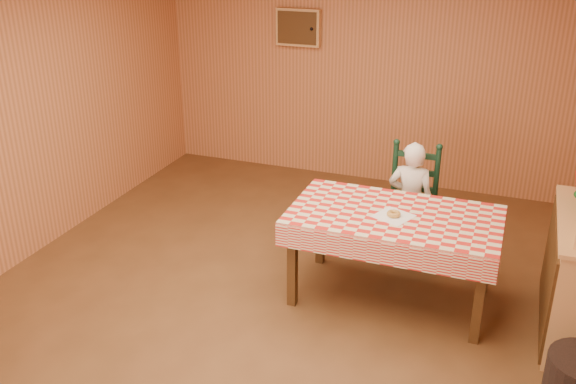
% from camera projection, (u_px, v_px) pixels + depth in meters
% --- Properties ---
extents(ground, '(6.00, 6.00, 0.00)m').
position_uv_depth(ground, '(279.00, 309.00, 5.17)').
color(ground, brown).
rests_on(ground, ground).
extents(cabin_walls, '(5.10, 6.05, 2.65)m').
position_uv_depth(cabin_walls, '(303.00, 71.00, 4.91)').
color(cabin_walls, '#C17545').
rests_on(cabin_walls, ground).
extents(dining_table, '(1.66, 0.96, 0.77)m').
position_uv_depth(dining_table, '(394.00, 223.00, 5.06)').
color(dining_table, '#492D13').
rests_on(dining_table, ground).
extents(ladder_chair, '(0.44, 0.40, 1.08)m').
position_uv_depth(ladder_chair, '(411.00, 205.00, 5.81)').
color(ladder_chair, black).
rests_on(ladder_chair, ground).
extents(seated_child, '(0.41, 0.27, 1.12)m').
position_uv_depth(seated_child, '(410.00, 202.00, 5.74)').
color(seated_child, white).
rests_on(seated_child, ground).
extents(napkin, '(0.34, 0.34, 0.00)m').
position_uv_depth(napkin, '(394.00, 216.00, 4.98)').
color(napkin, white).
rests_on(napkin, dining_table).
extents(donut, '(0.12, 0.12, 0.04)m').
position_uv_depth(donut, '(394.00, 214.00, 4.98)').
color(donut, '#C09345').
rests_on(donut, napkin).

